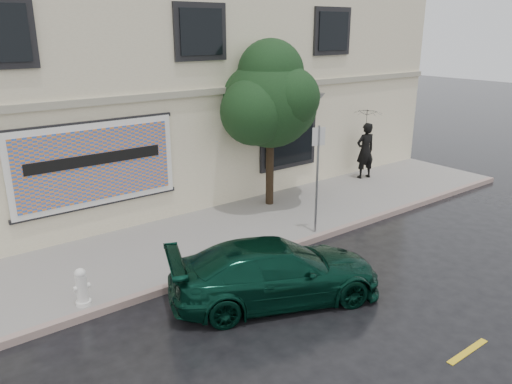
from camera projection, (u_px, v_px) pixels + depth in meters
ground at (323, 275)px, 11.22m from camera, size 90.00×90.00×0.00m
sidewalk at (239, 229)px, 13.64m from camera, size 20.00×3.50×0.15m
curb at (281, 250)px, 12.32m from camera, size 20.00×0.18×0.16m
road_marking at (468, 351)px, 8.57m from camera, size 19.00×0.12×0.01m
building at (140, 84)px, 16.91m from camera, size 20.00×8.12×7.00m
billboard at (96, 165)px, 12.44m from camera, size 4.30×0.16×2.20m
car at (276, 271)px, 10.05m from camera, size 4.69×3.33×1.25m
pedestrian at (365, 151)px, 17.74m from camera, size 0.81×0.62×2.00m
umbrella at (368, 111)px, 17.30m from camera, size 1.41×1.41×0.80m
street_tree at (270, 102)px, 14.42m from camera, size 2.65×2.65×4.44m
fire_hydrant at (82, 287)px, 9.65m from camera, size 0.32×0.30×0.78m
sign_pole at (317, 171)px, 12.71m from camera, size 0.34×0.13×2.85m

